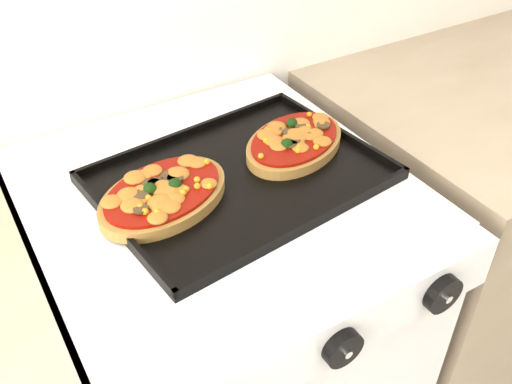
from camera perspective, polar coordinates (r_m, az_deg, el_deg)
stove at (r=1.25m, az=-3.17°, el=-16.06°), size 0.60×0.60×0.91m
control_panel at (r=0.78m, az=7.25°, el=-14.46°), size 0.60×0.02×0.09m
knob_center at (r=0.77m, az=8.65°, el=-15.18°), size 0.06×0.02×0.06m
knob_right at (r=0.87m, az=18.16°, el=-9.66°), size 0.06×0.02×0.06m
baking_tray at (r=0.93m, az=-1.60°, el=1.72°), size 0.48×0.37×0.02m
pizza_left at (r=0.88m, az=-9.26°, el=-0.12°), size 0.26×0.21×0.03m
pizza_right at (r=0.99m, az=3.87°, el=5.12°), size 0.25×0.21×0.03m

